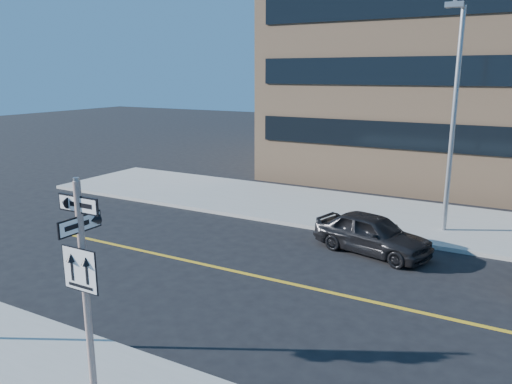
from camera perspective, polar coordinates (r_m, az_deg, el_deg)
The scene contains 5 objects.
ground at distance 12.01m, azimuth -8.87°, elevation -16.19°, with size 120.00×120.00×0.00m, color black.
sign_pole at distance 9.32m, azimuth -19.07°, elevation -9.19°, with size 0.92×0.92×4.06m.
parked_car_a at distance 17.16m, azimuth 13.13°, elevation -4.65°, with size 3.99×1.60×1.36m, color black.
streetlight_a at distance 19.09m, azimuth 21.67°, elevation 9.06°, with size 0.55×2.25×8.00m.
building_brick at distance 33.58m, azimuth 22.36°, elevation 17.78°, with size 18.00×18.00×18.00m, color tan.
Camera 1 is at (6.58, -8.13, 5.91)m, focal length 35.00 mm.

